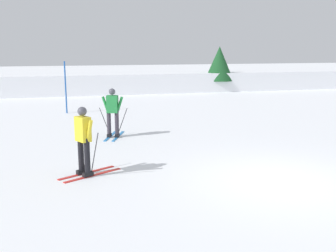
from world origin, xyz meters
name	(u,v)px	position (x,y,z in m)	size (l,w,h in m)	color
ground_plane	(278,182)	(0.00, 0.00, 0.00)	(120.00, 120.00, 0.00)	white
far_snow_ridge	(134,81)	(0.00, 20.97, 0.65)	(80.00, 6.46, 1.30)	white
skier_yellow	(84,139)	(-4.38, 1.55, 0.92)	(1.57, 1.11, 1.71)	red
skier_green	(113,111)	(-3.24, 5.60, 0.92)	(0.95, 1.63, 1.71)	#237AC6
trail_marker_pole	(66,87)	(-4.81, 11.28, 1.22)	(0.07, 0.07, 2.44)	#1E56AD
conifer_far_left	(219,64)	(5.67, 18.49, 1.93)	(2.05, 2.05, 3.13)	#513823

